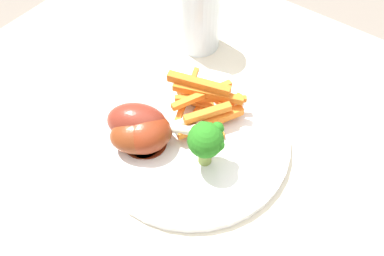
{
  "coord_description": "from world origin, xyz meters",
  "views": [
    {
      "loc": [
        0.13,
        -0.29,
        1.16
      ],
      "look_at": [
        -0.07,
        -0.03,
        0.74
      ],
      "focal_mm": 37.93,
      "sensor_mm": 36.0,
      "label": 1
    }
  ],
  "objects_px": {
    "carrot_fries_pile": "(205,102)",
    "chicken_drumstick_extra": "(149,133)",
    "dinner_plate": "(192,139)",
    "broccoli_floret_front": "(206,140)",
    "water_glass": "(199,17)",
    "dining_table": "(236,195)",
    "chicken_drumstick_far": "(140,123)",
    "chicken_drumstick_near": "(144,134)"
  },
  "relations": [
    {
      "from": "water_glass",
      "to": "dining_table",
      "type": "bearing_deg",
      "value": -38.86
    },
    {
      "from": "dinner_plate",
      "to": "chicken_drumstick_far",
      "type": "bearing_deg",
      "value": -147.49
    },
    {
      "from": "dining_table",
      "to": "chicken_drumstick_near",
      "type": "xyz_separation_m",
      "value": [
        -0.11,
        -0.07,
        0.15
      ]
    },
    {
      "from": "chicken_drumstick_extra",
      "to": "carrot_fries_pile",
      "type": "bearing_deg",
      "value": 72.21
    },
    {
      "from": "chicken_drumstick_near",
      "to": "carrot_fries_pile",
      "type": "bearing_deg",
      "value": 71.06
    },
    {
      "from": "broccoli_floret_front",
      "to": "chicken_drumstick_extra",
      "type": "bearing_deg",
      "value": -164.69
    },
    {
      "from": "carrot_fries_pile",
      "to": "chicken_drumstick_extra",
      "type": "height_order",
      "value": "carrot_fries_pile"
    },
    {
      "from": "broccoli_floret_front",
      "to": "chicken_drumstick_extra",
      "type": "relative_size",
      "value": 0.6
    },
    {
      "from": "broccoli_floret_front",
      "to": "carrot_fries_pile",
      "type": "xyz_separation_m",
      "value": [
        -0.05,
        0.07,
        -0.02
      ]
    },
    {
      "from": "broccoli_floret_front",
      "to": "water_glass",
      "type": "height_order",
      "value": "water_glass"
    },
    {
      "from": "chicken_drumstick_far",
      "to": "water_glass",
      "type": "relative_size",
      "value": 1.15
    },
    {
      "from": "dinner_plate",
      "to": "water_glass",
      "type": "height_order",
      "value": "water_glass"
    },
    {
      "from": "carrot_fries_pile",
      "to": "chicken_drumstick_far",
      "type": "distance_m",
      "value": 0.1
    },
    {
      "from": "dining_table",
      "to": "water_glass",
      "type": "xyz_separation_m",
      "value": [
        -0.18,
        0.15,
        0.18
      ]
    },
    {
      "from": "chicken_drumstick_far",
      "to": "chicken_drumstick_extra",
      "type": "bearing_deg",
      "value": -10.64
    },
    {
      "from": "chicken_drumstick_near",
      "to": "chicken_drumstick_extra",
      "type": "xyz_separation_m",
      "value": [
        0.0,
        0.0,
        0.0
      ]
    },
    {
      "from": "chicken_drumstick_far",
      "to": "chicken_drumstick_extra",
      "type": "height_order",
      "value": "chicken_drumstick_far"
    },
    {
      "from": "broccoli_floret_front",
      "to": "carrot_fries_pile",
      "type": "distance_m",
      "value": 0.09
    },
    {
      "from": "broccoli_floret_front",
      "to": "chicken_drumstick_far",
      "type": "relative_size",
      "value": 0.54
    },
    {
      "from": "broccoli_floret_front",
      "to": "chicken_drumstick_far",
      "type": "distance_m",
      "value": 0.1
    },
    {
      "from": "water_glass",
      "to": "dinner_plate",
      "type": "bearing_deg",
      "value": -56.63
    },
    {
      "from": "chicken_drumstick_near",
      "to": "water_glass",
      "type": "relative_size",
      "value": 1.04
    },
    {
      "from": "broccoli_floret_front",
      "to": "chicken_drumstick_near",
      "type": "xyz_separation_m",
      "value": [
        -0.08,
        -0.03,
        -0.02
      ]
    },
    {
      "from": "water_glass",
      "to": "chicken_drumstick_extra",
      "type": "bearing_deg",
      "value": -71.05
    },
    {
      "from": "broccoli_floret_front",
      "to": "chicken_drumstick_far",
      "type": "bearing_deg",
      "value": -169.61
    },
    {
      "from": "chicken_drumstick_near",
      "to": "chicken_drumstick_far",
      "type": "height_order",
      "value": "chicken_drumstick_far"
    },
    {
      "from": "carrot_fries_pile",
      "to": "chicken_drumstick_near",
      "type": "distance_m",
      "value": 0.1
    },
    {
      "from": "carrot_fries_pile",
      "to": "chicken_drumstick_near",
      "type": "bearing_deg",
      "value": -108.94
    },
    {
      "from": "dinner_plate",
      "to": "chicken_drumstick_near",
      "type": "height_order",
      "value": "chicken_drumstick_near"
    },
    {
      "from": "dinner_plate",
      "to": "chicken_drumstick_near",
      "type": "relative_size",
      "value": 2.32
    },
    {
      "from": "dining_table",
      "to": "water_glass",
      "type": "bearing_deg",
      "value": 141.14
    },
    {
      "from": "dinner_plate",
      "to": "chicken_drumstick_far",
      "type": "xyz_separation_m",
      "value": [
        -0.06,
        -0.04,
        0.03
      ]
    },
    {
      "from": "dinner_plate",
      "to": "chicken_drumstick_near",
      "type": "xyz_separation_m",
      "value": [
        -0.04,
        -0.05,
        0.03
      ]
    },
    {
      "from": "broccoli_floret_front",
      "to": "water_glass",
      "type": "distance_m",
      "value": 0.24
    },
    {
      "from": "chicken_drumstick_near",
      "to": "water_glass",
      "type": "height_order",
      "value": "water_glass"
    },
    {
      "from": "dining_table",
      "to": "chicken_drumstick_extra",
      "type": "height_order",
      "value": "chicken_drumstick_extra"
    },
    {
      "from": "dinner_plate",
      "to": "carrot_fries_pile",
      "type": "distance_m",
      "value": 0.06
    },
    {
      "from": "dinner_plate",
      "to": "broccoli_floret_front",
      "type": "distance_m",
      "value": 0.07
    },
    {
      "from": "chicken_drumstick_far",
      "to": "dining_table",
      "type": "bearing_deg",
      "value": 26.75
    },
    {
      "from": "dining_table",
      "to": "water_glass",
      "type": "relative_size",
      "value": 8.69
    },
    {
      "from": "chicken_drumstick_near",
      "to": "water_glass",
      "type": "xyz_separation_m",
      "value": [
        -0.07,
        0.22,
        0.02
      ]
    },
    {
      "from": "dining_table",
      "to": "chicken_drumstick_near",
      "type": "height_order",
      "value": "chicken_drumstick_near"
    }
  ]
}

